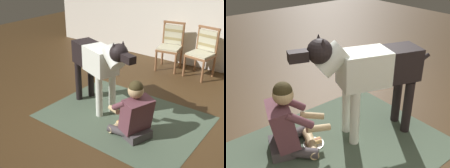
{
  "view_description": "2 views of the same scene",
  "coord_description": "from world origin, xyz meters",
  "views": [
    {
      "loc": [
        2.14,
        -3.06,
        2.32
      ],
      "look_at": [
        -0.28,
        0.12,
        0.47
      ],
      "focal_mm": 46.38,
      "sensor_mm": 36.0,
      "label": 1
    },
    {
      "loc": [
        1.4,
        1.92,
        2.0
      ],
      "look_at": [
        -0.32,
        -0.24,
        0.58
      ],
      "focal_mm": 43.95,
      "sensor_mm": 36.0,
      "label": 2
    }
  ],
  "objects": [
    {
      "name": "ground_plane",
      "position": [
        0.0,
        0.0,
        0.0
      ],
      "size": [
        13.75,
        13.75,
        0.0
      ],
      "primitive_type": "plane",
      "color": "#402C17"
    },
    {
      "name": "area_rug",
      "position": [
        -0.02,
        0.09,
        0.0
      ],
      "size": [
        2.37,
        1.73,
        0.01
      ],
      "primitive_type": "cube",
      "color": "#465644",
      "rests_on": "ground"
    },
    {
      "name": "person_sitting_on_floor",
      "position": [
        0.36,
        -0.22,
        0.34
      ],
      "size": [
        0.71,
        0.6,
        0.82
      ],
      "color": "#463F42",
      "rests_on": "ground"
    },
    {
      "name": "large_dog",
      "position": [
        -0.5,
        0.07,
        0.8
      ],
      "size": [
        1.53,
        0.66,
        1.24
      ],
      "color": "silver",
      "rests_on": "ground"
    },
    {
      "name": "hot_dog_on_plate",
      "position": [
        0.11,
        -0.14,
        0.03
      ],
      "size": [
        0.23,
        0.23,
        0.06
      ],
      "color": "silver",
      "rests_on": "ground"
    }
  ]
}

